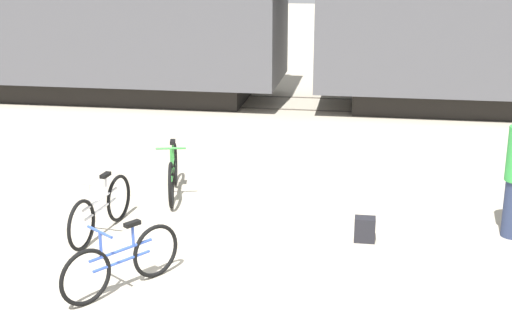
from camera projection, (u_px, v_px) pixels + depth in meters
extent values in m
plane|color=#B2A893|center=(220.00, 271.00, 8.78)|extent=(80.00, 80.00, 0.00)
cube|color=black|center=(70.00, 86.00, 18.72)|extent=(9.37, 2.32, 0.55)
cube|color=#4C4C51|center=(63.00, 4.00, 18.10)|extent=(11.15, 3.10, 3.66)
cube|color=#4C4238|center=(296.00, 110.00, 17.21)|extent=(35.24, 0.07, 0.01)
cube|color=#4C4238|center=(301.00, 97.00, 18.57)|extent=(35.24, 0.07, 0.01)
torus|color=black|center=(86.00, 277.00, 7.88)|extent=(0.42, 0.57, 0.67)
torus|color=black|center=(156.00, 251.00, 8.56)|extent=(0.42, 0.57, 0.67)
cylinder|color=#3351B7|center=(121.00, 250.00, 8.17)|extent=(0.52, 0.73, 0.04)
cylinder|color=#3351B7|center=(122.00, 261.00, 8.21)|extent=(0.48, 0.66, 0.04)
cylinder|color=#3351B7|center=(133.00, 235.00, 8.25)|extent=(0.04, 0.04, 0.28)
cube|color=black|center=(132.00, 224.00, 8.21)|extent=(0.18, 0.21, 0.05)
cylinder|color=#3351B7|center=(101.00, 245.00, 7.94)|extent=(0.04, 0.04, 0.31)
cylinder|color=#3351B7|center=(100.00, 232.00, 7.89)|extent=(0.40, 0.29, 0.03)
torus|color=black|center=(81.00, 225.00, 9.31)|extent=(0.14, 0.69, 0.69)
torus|color=black|center=(119.00, 198.00, 10.29)|extent=(0.14, 0.69, 0.69)
cylinder|color=silver|center=(100.00, 199.00, 9.75)|extent=(0.15, 0.94, 0.04)
cylinder|color=silver|center=(101.00, 209.00, 9.79)|extent=(0.14, 0.85, 0.04)
cylinder|color=silver|center=(106.00, 185.00, 9.88)|extent=(0.04, 0.04, 0.29)
cube|color=black|center=(105.00, 175.00, 9.84)|extent=(0.10, 0.21, 0.05)
cylinder|color=silver|center=(89.00, 195.00, 9.43)|extent=(0.04, 0.04, 0.32)
cylinder|color=silver|center=(88.00, 184.00, 9.38)|extent=(0.46, 0.09, 0.03)
torus|color=black|center=(171.00, 185.00, 10.81)|extent=(0.20, 0.70, 0.71)
torus|color=black|center=(175.00, 164.00, 11.84)|extent=(0.20, 0.70, 0.71)
cylinder|color=#338C38|center=(173.00, 163.00, 11.27)|extent=(0.24, 0.94, 0.04)
cylinder|color=#338C38|center=(173.00, 172.00, 11.31)|extent=(0.22, 0.86, 0.04)
cylinder|color=#338C38|center=(173.00, 151.00, 11.41)|extent=(0.04, 0.04, 0.30)
cube|color=black|center=(173.00, 142.00, 11.37)|extent=(0.12, 0.21, 0.05)
cylinder|color=#338C38|center=(171.00, 159.00, 10.94)|extent=(0.04, 0.04, 0.33)
cylinder|color=#338C38|center=(171.00, 148.00, 10.89)|extent=(0.46, 0.13, 0.03)
cube|color=black|center=(365.00, 229.00, 9.62)|extent=(0.28, 0.20, 0.34)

